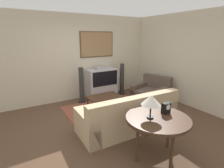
{
  "coord_description": "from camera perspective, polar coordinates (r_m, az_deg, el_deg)",
  "views": [
    {
      "loc": [
        -1.88,
        -3.26,
        2.02
      ],
      "look_at": [
        0.5,
        0.72,
        0.75
      ],
      "focal_mm": 28.0,
      "sensor_mm": 36.0,
      "label": 1
    }
  ],
  "objects": [
    {
      "name": "coffee_table",
      "position": [
        4.88,
        -2.47,
        -4.53
      ],
      "size": [
        0.91,
        0.58,
        0.41
      ],
      "color": "#472D1E",
      "rests_on": "ground_plane"
    },
    {
      "name": "speaker_tower_left",
      "position": [
        5.5,
        -9.92,
        -0.67
      ],
      "size": [
        0.25,
        0.25,
        1.11
      ],
      "color": "black",
      "rests_on": "ground_plane"
    },
    {
      "name": "speaker_tower_right",
      "position": [
        6.18,
        3.28,
        1.31
      ],
      "size": [
        0.25,
        0.25,
        1.11
      ],
      "color": "black",
      "rests_on": "ground_plane"
    },
    {
      "name": "console_table",
      "position": [
        3.06,
        14.67,
        -11.6
      ],
      "size": [
        1.06,
        1.06,
        0.73
      ],
      "color": "#472D1E",
      "rests_on": "ground_plane"
    },
    {
      "name": "area_rug",
      "position": [
        5.06,
        -1.33,
        -8.13
      ],
      "size": [
        2.31,
        1.68,
        0.01
      ],
      "color": "brown",
      "rests_on": "ground_plane"
    },
    {
      "name": "couch",
      "position": [
        3.96,
        5.55,
        -10.5
      ],
      "size": [
        2.23,
        0.92,
        0.85
      ],
      "rotation": [
        0.0,
        0.0,
        3.12
      ],
      "color": "#CCB289",
      "rests_on": "ground_plane"
    },
    {
      "name": "wall_right",
      "position": [
        5.61,
        23.29,
        7.22
      ],
      "size": [
        0.06,
        12.0,
        2.7
      ],
      "color": "beige",
      "rests_on": "ground_plane"
    },
    {
      "name": "table_lamp",
      "position": [
        2.86,
        12.65,
        -5.24
      ],
      "size": [
        0.31,
        0.31,
        0.39
      ],
      "color": "black",
      "rests_on": "console_table"
    },
    {
      "name": "wall_back",
      "position": [
        5.75,
        -11.54,
        8.39
      ],
      "size": [
        12.0,
        0.1,
        2.7
      ],
      "color": "beige",
      "rests_on": "ground_plane"
    },
    {
      "name": "armchair",
      "position": [
        5.7,
        12.75,
        -2.97
      ],
      "size": [
        1.11,
        1.17,
        0.8
      ],
      "rotation": [
        0.0,
        0.0,
        -1.32
      ],
      "color": "brown",
      "rests_on": "ground_plane"
    },
    {
      "name": "ground_plane",
      "position": [
        4.27,
        -0.79,
        -12.9
      ],
      "size": [
        12.0,
        12.0,
        0.0
      ],
      "primitive_type": "plane",
      "color": "brown"
    },
    {
      "name": "tv",
      "position": [
        5.89,
        -3.38,
        0.34
      ],
      "size": [
        0.99,
        0.53,
        1.07
      ],
      "color": "#B7B7BC",
      "rests_on": "ground_plane"
    },
    {
      "name": "mantel_clock",
      "position": [
        3.18,
        17.23,
        -7.51
      ],
      "size": [
        0.14,
        0.1,
        0.19
      ],
      "color": "black",
      "rests_on": "console_table"
    }
  ]
}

